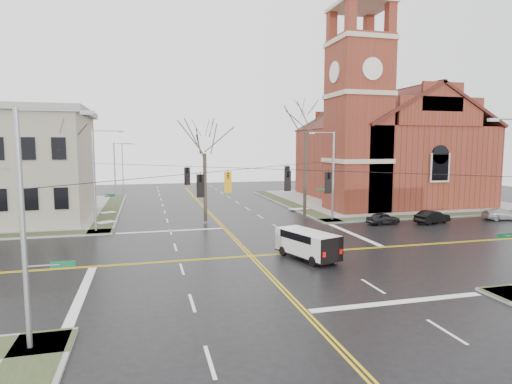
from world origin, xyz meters
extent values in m
plane|color=black|center=(0.00, 0.00, 0.00)|extent=(120.00, 120.00, 0.00)
cube|color=gray|center=(25.00, 25.00, 0.07)|extent=(30.00, 30.00, 0.15)
cube|color=#2F3D21|center=(11.20, 25.00, 0.15)|extent=(2.00, 30.00, 0.02)
cube|color=#2F3D21|center=(25.00, 11.20, 0.15)|extent=(30.00, 2.00, 0.02)
cube|color=#2F3D21|center=(-11.20, 25.00, 0.15)|extent=(2.00, 30.00, 0.02)
cube|color=gold|center=(-0.12, 0.00, 0.01)|extent=(0.12, 100.00, 0.01)
cube|color=gold|center=(0.12, 0.00, 0.01)|extent=(0.12, 100.00, 0.01)
cube|color=gold|center=(0.00, -0.12, 0.01)|extent=(100.00, 0.12, 0.01)
cube|color=gold|center=(0.00, 0.12, 0.01)|extent=(100.00, 0.12, 0.01)
cube|color=silver|center=(5.00, -10.50, 0.01)|extent=(9.50, 0.50, 0.01)
cube|color=silver|center=(-5.00, 10.50, 0.01)|extent=(9.50, 0.50, 0.01)
cube|color=silver|center=(-10.50, -5.00, 0.01)|extent=(0.50, 9.50, 0.01)
cube|color=silver|center=(10.50, 5.00, 0.01)|extent=(0.50, 9.50, 0.01)
cube|color=maroon|center=(17.00, 17.00, 10.00)|extent=(6.00, 6.00, 20.00)
cube|color=#C3B396|center=(17.00, 17.00, 19.50)|extent=(6.30, 6.30, 0.50)
cylinder|color=silver|center=(17.00, 13.95, 16.00)|extent=(2.40, 0.15, 2.40)
cylinder|color=silver|center=(13.95, 17.00, 16.00)|extent=(0.15, 2.40, 2.40)
cube|color=maroon|center=(26.00, 26.00, 5.00)|extent=(18.00, 24.00, 10.00)
cube|color=maroon|center=(16.80, 20.00, 2.20)|extent=(2.00, 5.00, 4.40)
cylinder|color=gray|center=(11.50, 11.50, 4.65)|extent=(0.20, 0.20, 9.00)
cylinder|color=gray|center=(10.90, 11.50, 3.30)|extent=(1.20, 0.06, 0.06)
cube|color=#0F5931|center=(10.20, 11.50, 3.30)|extent=(0.90, 0.04, 0.25)
cylinder|color=gray|center=(10.30, 11.50, 9.05)|extent=(2.40, 0.08, 0.08)
cube|color=gray|center=(9.10, 11.50, 9.00)|extent=(0.50, 0.22, 0.15)
cylinder|color=gray|center=(-11.50, 11.50, 4.65)|extent=(0.20, 0.20, 9.00)
cylinder|color=gray|center=(-10.90, 11.50, 3.30)|extent=(1.20, 0.06, 0.06)
cube|color=#0F5931|center=(-10.20, 11.50, 3.30)|extent=(0.90, 0.04, 0.25)
cylinder|color=gray|center=(-10.30, 11.50, 9.05)|extent=(2.40, 0.08, 0.08)
cube|color=gray|center=(-9.10, 11.50, 9.00)|extent=(0.50, 0.22, 0.15)
cube|color=#0F5931|center=(10.20, -11.50, 3.30)|extent=(0.90, 0.04, 0.25)
cube|color=gray|center=(9.10, -11.50, 9.00)|extent=(0.50, 0.22, 0.15)
cylinder|color=gray|center=(-11.50, -11.50, 4.65)|extent=(0.20, 0.20, 9.00)
cylinder|color=gray|center=(-10.90, -11.50, 3.30)|extent=(1.20, 0.06, 0.06)
cube|color=#0F5931|center=(-10.20, -11.50, 3.30)|extent=(0.90, 0.04, 0.25)
cylinder|color=gray|center=(-10.30, -11.50, 9.05)|extent=(2.40, 0.08, 0.08)
cube|color=gray|center=(-9.10, -11.50, 9.00)|extent=(0.50, 0.22, 0.15)
cylinder|color=black|center=(0.00, 0.00, 6.20)|extent=(23.02, 23.02, 0.03)
cylinder|color=black|center=(0.00, 0.00, 6.20)|extent=(23.02, 23.02, 0.03)
imported|color=black|center=(-4.00, -4.00, 5.45)|extent=(0.21, 0.26, 1.30)
imported|color=black|center=(4.00, 4.00, 5.45)|extent=(0.21, 0.26, 1.30)
imported|color=#ECA20D|center=(-2.00, -2.00, 5.45)|extent=(0.21, 0.26, 1.30)
imported|color=black|center=(-4.00, 4.00, 5.45)|extent=(0.21, 0.26, 1.30)
imported|color=black|center=(4.00, -4.00, 5.45)|extent=(0.21, 0.26, 1.30)
imported|color=black|center=(2.00, -2.00, 5.45)|extent=(0.21, 0.26, 1.30)
cylinder|color=gray|center=(-10.80, 28.00, 4.10)|extent=(0.16, 0.16, 8.00)
cylinder|color=gray|center=(-9.80, 28.00, 8.00)|extent=(2.00, 0.07, 0.07)
cube|color=gray|center=(-8.80, 28.00, 7.95)|extent=(0.45, 0.20, 0.13)
cylinder|color=gray|center=(-10.80, 48.00, 4.10)|extent=(0.16, 0.16, 8.00)
cylinder|color=gray|center=(-9.80, 48.00, 8.00)|extent=(2.00, 0.07, 0.07)
cube|color=gray|center=(-8.80, 48.00, 7.95)|extent=(0.45, 0.20, 0.13)
cube|color=white|center=(3.58, -1.67, 1.11)|extent=(3.37, 5.26, 1.58)
cube|color=white|center=(2.93, 0.26, 0.88)|extent=(2.07, 1.40, 1.11)
cube|color=black|center=(2.83, 0.57, 1.39)|extent=(1.66, 0.65, 0.74)
cube|color=black|center=(3.53, -1.49, 1.62)|extent=(2.88, 3.78, 0.51)
cube|color=#B70C0A|center=(3.70, -4.27, 0.93)|extent=(0.23, 0.13, 0.32)
cube|color=#B70C0A|center=(5.07, -3.81, 0.93)|extent=(0.23, 0.13, 0.32)
cube|color=black|center=(3.58, -1.67, 0.31)|extent=(3.43, 5.32, 0.09)
cylinder|color=black|center=(2.26, -0.40, 0.33)|extent=(0.44, 0.71, 0.67)
cylinder|color=black|center=(3.88, 0.14, 0.33)|extent=(0.44, 0.71, 0.67)
cylinder|color=black|center=(3.29, -3.48, 0.33)|extent=(0.44, 0.71, 0.67)
cylinder|color=black|center=(4.91, -2.93, 0.33)|extent=(0.44, 0.71, 0.67)
imported|color=black|center=(15.61, 8.55, 0.59)|extent=(3.59, 1.83, 1.17)
imported|color=black|center=(20.64, 7.77, 0.65)|extent=(4.20, 2.42, 1.31)
imported|color=#AFAFB1|center=(29.08, 7.73, 0.60)|extent=(4.29, 2.20, 1.19)
cylinder|color=#31271F|center=(-14.46, 13.52, 3.69)|extent=(0.36, 0.36, 7.08)
cylinder|color=#31271F|center=(-1.32, 13.77, 3.57)|extent=(0.36, 0.36, 6.83)
cylinder|color=#31271F|center=(9.33, 13.79, 4.69)|extent=(0.36, 0.36, 9.09)
camera|label=1|loc=(-7.08, -28.64, 7.81)|focal=30.00mm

